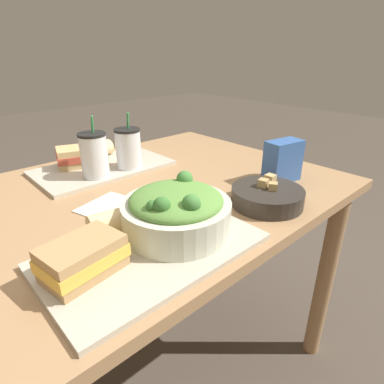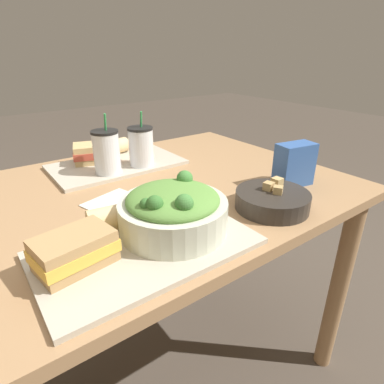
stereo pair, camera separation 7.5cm
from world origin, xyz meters
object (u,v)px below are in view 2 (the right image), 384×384
at_px(baguette_far, 111,148).
at_px(chip_bag, 294,165).
at_px(sandwich_far, 95,153).
at_px(baguette_near, 128,214).
at_px(salad_bowl, 173,210).
at_px(drink_cup_red, 141,148).
at_px(napkin_folded, 112,201).
at_px(drink_cup_dark, 107,153).
at_px(sandwich_near, 74,250).
at_px(soup_bowl, 272,199).

distance_m(baguette_far, chip_bag, 0.67).
bearing_deg(sandwich_far, baguette_near, -84.44).
bearing_deg(baguette_far, sandwich_far, 106.36).
height_order(salad_bowl, baguette_near, salad_bowl).
xyz_separation_m(drink_cup_red, napkin_folded, (-0.20, -0.19, -0.07)).
bearing_deg(sandwich_far, baguette_far, 45.66).
distance_m(salad_bowl, baguette_far, 0.61).
distance_m(drink_cup_red, chip_bag, 0.50).
bearing_deg(baguette_near, baguette_far, -10.57).
bearing_deg(baguette_near, salad_bowl, -129.02).
bearing_deg(chip_bag, sandwich_far, 137.90).
bearing_deg(baguette_far, drink_cup_dark, 143.03).
bearing_deg(baguette_far, drink_cup_red, -177.97).
xyz_separation_m(baguette_far, drink_cup_red, (0.04, -0.17, 0.03)).
height_order(sandwich_near, drink_cup_red, drink_cup_red).
relative_size(drink_cup_dark, chip_bag, 1.48).
relative_size(baguette_near, chip_bag, 1.41).
height_order(sandwich_far, drink_cup_dark, drink_cup_dark).
height_order(soup_bowl, napkin_folded, soup_bowl).
relative_size(baguette_far, drink_cup_dark, 0.80).
xyz_separation_m(baguette_near, napkin_folded, (0.03, 0.16, -0.04)).
relative_size(soup_bowl, drink_cup_dark, 1.00).
relative_size(sandwich_near, sandwich_far, 0.91).
height_order(soup_bowl, baguette_near, same).
distance_m(sandwich_far, baguette_far, 0.08).
bearing_deg(sandwich_near, drink_cup_red, 39.98).
distance_m(drink_cup_dark, chip_bag, 0.58).
xyz_separation_m(drink_cup_dark, drink_cup_red, (0.12, -0.00, -0.00)).
bearing_deg(baguette_far, soup_bowl, -176.61).
bearing_deg(drink_cup_red, napkin_folded, -136.40).
relative_size(salad_bowl, drink_cup_dark, 1.26).
xyz_separation_m(soup_bowl, drink_cup_dark, (-0.25, 0.47, 0.05)).
relative_size(sandwich_far, drink_cup_red, 0.93).
bearing_deg(baguette_far, salad_bowl, 158.36).
height_order(salad_bowl, sandwich_near, salad_bowl).
bearing_deg(sandwich_near, napkin_folded, 45.07).
bearing_deg(sandwich_far, drink_cup_red, -31.34).
height_order(salad_bowl, napkin_folded, salad_bowl).
xyz_separation_m(sandwich_far, drink_cup_dark, (-0.01, -0.13, 0.03)).
bearing_deg(baguette_far, chip_bag, -160.21).
distance_m(salad_bowl, napkin_folded, 0.25).
bearing_deg(sandwich_near, baguette_far, 52.05).
height_order(baguette_near, sandwich_far, sandwich_far).
height_order(soup_bowl, sandwich_near, sandwich_near).
bearing_deg(salad_bowl, sandwich_near, 179.60).
relative_size(sandwich_near, drink_cup_red, 0.84).
relative_size(soup_bowl, napkin_folded, 1.16).
xyz_separation_m(baguette_far, chip_bag, (0.34, -0.57, 0.02)).
height_order(salad_bowl, soup_bowl, salad_bowl).
xyz_separation_m(sandwich_far, baguette_far, (0.07, 0.04, -0.00)).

